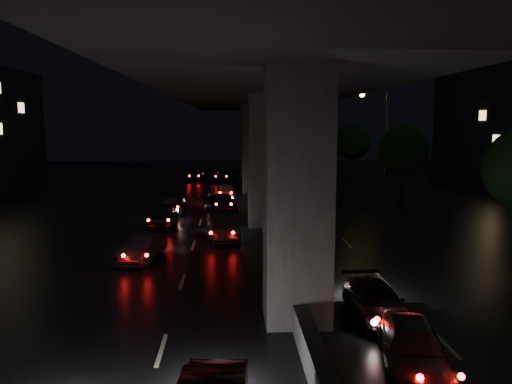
{
  "coord_description": "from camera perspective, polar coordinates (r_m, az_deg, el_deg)",
  "views": [
    {
      "loc": [
        -2.04,
        -25.17,
        6.21
      ],
      "look_at": [
        -0.57,
        4.03,
        2.19
      ],
      "focal_mm": 35.0,
      "sensor_mm": 36.0,
      "label": 1
    }
  ],
  "objects": [
    {
      "name": "median_barrier",
      "position": [
        30.79,
        0.97,
        -3.0
      ],
      "size": [
        0.45,
        70.0,
        0.85
      ],
      "primitive_type": "cube",
      "color": "#303032",
      "rests_on": "ground"
    },
    {
      "name": "car_8",
      "position": [
        36.05,
        -3.67,
        -1.12
      ],
      "size": [
        2.3,
        3.84,
        1.23
      ],
      "primitive_type": "imported",
      "rotation": [
        0.0,
        0.0,
        0.25
      ],
      "color": "black",
      "rests_on": "ground"
    },
    {
      "name": "tree_d",
      "position": [
        54.79,
        10.95,
        5.58
      ],
      "size": [
        3.8,
        3.8,
        6.12
      ],
      "color": "black",
      "rests_on": "ground"
    },
    {
      "name": "car_2",
      "position": [
        13.84,
        17.5,
        -16.64
      ],
      "size": [
        2.31,
        4.08,
        1.12
      ],
      "primitive_type": "imported",
      "rotation": [
        0.0,
        0.0,
        -0.21
      ],
      "color": "#514D46",
      "rests_on": "ground"
    },
    {
      "name": "car_3",
      "position": [
        16.75,
        13.58,
        -12.14
      ],
      "size": [
        1.64,
        3.83,
        1.1
      ],
      "primitive_type": "imported",
      "rotation": [
        0.0,
        0.0,
        0.03
      ],
      "color": "black",
      "rests_on": "ground"
    },
    {
      "name": "car_10",
      "position": [
        53.74,
        -3.96,
        1.89
      ],
      "size": [
        3.22,
        5.18,
        1.34
      ],
      "primitive_type": "imported",
      "rotation": [
        0.0,
        0.0,
        0.22
      ],
      "color": "black",
      "rests_on": "ground"
    },
    {
      "name": "car_6",
      "position": [
        30.69,
        -10.57,
        -2.71
      ],
      "size": [
        1.64,
        3.95,
        1.34
      ],
      "primitive_type": "imported",
      "rotation": [
        0.0,
        0.0,
        0.02
      ],
      "color": "black",
      "rests_on": "ground"
    },
    {
      "name": "ground",
      "position": [
        26.01,
        1.71,
        -5.99
      ],
      "size": [
        120.0,
        120.0,
        0.0
      ],
      "primitive_type": "plane",
      "color": "black",
      "rests_on": "ground"
    },
    {
      "name": "car_11",
      "position": [
        55.06,
        -6.97,
        1.92
      ],
      "size": [
        2.55,
        4.56,
        1.2
      ],
      "primitive_type": "imported",
      "rotation": [
        0.0,
        0.0,
        -0.13
      ],
      "color": "black",
      "rests_on": "ground"
    },
    {
      "name": "tree_c",
      "position": [
        39.45,
        16.48,
        4.58
      ],
      "size": [
        3.8,
        3.8,
        6.12
      ],
      "color": "black",
      "rests_on": "ground"
    },
    {
      "name": "car_5",
      "position": [
        27.02,
        -3.84,
        -4.02
      ],
      "size": [
        1.96,
        4.22,
        1.34
      ],
      "primitive_type": "imported",
      "rotation": [
        0.0,
        0.0,
        0.14
      ],
      "color": "black",
      "rests_on": "ground"
    },
    {
      "name": "car_9",
      "position": [
        42.16,
        -3.47,
        0.1
      ],
      "size": [
        1.45,
        3.41,
        1.09
      ],
      "primitive_type": "imported",
      "rotation": [
        0.0,
        0.0,
        0.09
      ],
      "color": "#5C5950",
      "rests_on": "ground"
    },
    {
      "name": "car_7",
      "position": [
        35.46,
        -9.42,
        -1.43
      ],
      "size": [
        1.71,
        3.98,
        1.14
      ],
      "primitive_type": "imported",
      "rotation": [
        0.0,
        0.0,
        -0.03
      ],
      "color": "#27272A",
      "rests_on": "ground"
    },
    {
      "name": "car_4",
      "position": [
        23.48,
        -12.85,
        -6.23
      ],
      "size": [
        1.87,
        3.72,
        1.17
      ],
      "primitive_type": "imported",
      "rotation": [
        0.0,
        0.0,
        -0.18
      ],
      "color": "black",
      "rests_on": "ground"
    },
    {
      "name": "viaduct",
      "position": [
        30.32,
        1.01,
        11.86
      ],
      "size": [
        12.0,
        80.0,
        10.5
      ],
      "color": "#303032",
      "rests_on": "ground"
    },
    {
      "name": "streetlight_far",
      "position": [
        45.09,
        13.99,
        6.9
      ],
      "size": [
        2.52,
        0.44,
        9.0
      ],
      "color": "#2D2D33",
      "rests_on": "ground"
    }
  ]
}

